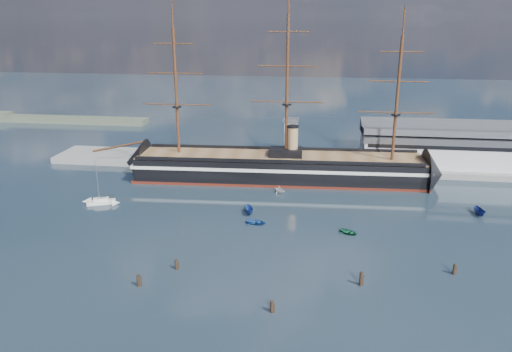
# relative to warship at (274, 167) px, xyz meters

# --- Properties ---
(ground) EXTENTS (600.00, 600.00, 0.00)m
(ground) POSITION_rel_warship_xyz_m (1.27, -20.00, -4.04)
(ground) COLOR #172731
(ground) RESTS_ON ground
(quay) EXTENTS (180.00, 18.00, 2.00)m
(quay) POSITION_rel_warship_xyz_m (11.27, 16.00, -4.04)
(quay) COLOR slate
(quay) RESTS_ON ground
(warehouse) EXTENTS (63.00, 21.00, 11.60)m
(warehouse) POSITION_rel_warship_xyz_m (59.27, 20.00, 3.95)
(warehouse) COLOR #B7BABC
(warehouse) RESTS_ON ground
(quay_tower) EXTENTS (5.00, 5.00, 15.00)m
(quay_tower) POSITION_rel_warship_xyz_m (4.27, 13.00, 5.72)
(quay_tower) COLOR silver
(quay_tower) RESTS_ON ground
(shoreline) EXTENTS (120.00, 10.00, 4.00)m
(shoreline) POSITION_rel_warship_xyz_m (-137.96, 75.00, -2.59)
(shoreline) COLOR #3F4C38
(shoreline) RESTS_ON ground
(warship) EXTENTS (113.24, 20.34, 53.94)m
(warship) POSITION_rel_warship_xyz_m (0.00, 0.00, 0.00)
(warship) COLOR black
(warship) RESTS_ON ground
(sailboat) EXTENTS (7.86, 4.81, 12.11)m
(sailboat) POSITION_rel_warship_xyz_m (-44.53, -27.74, -3.27)
(sailboat) COLOR silver
(sailboat) RESTS_ON ground
(motorboat_a) EXTENTS (6.47, 4.05, 2.43)m
(motorboat_a) POSITION_rel_warship_xyz_m (-3.30, -29.45, -4.04)
(motorboat_a) COLOR navy
(motorboat_a) RESTS_ON ground
(motorboat_b) EXTENTS (1.75, 3.28, 1.46)m
(motorboat_b) POSITION_rel_warship_xyz_m (-0.68, -35.77, -4.04)
(motorboat_b) COLOR navy
(motorboat_b) RESTS_ON ground
(motorboat_d) EXTENTS (6.14, 6.50, 2.29)m
(motorboat_d) POSITION_rel_warship_xyz_m (3.00, -12.20, -4.04)
(motorboat_d) COLOR silver
(motorboat_d) RESTS_ON ground
(motorboat_e) EXTENTS (2.49, 2.95, 1.31)m
(motorboat_e) POSITION_rel_warship_xyz_m (21.80, -38.53, -4.04)
(motorboat_e) COLOR #135134
(motorboat_e) RESTS_ON ground
(motorboat_f) EXTENTS (6.12, 3.00, 2.35)m
(motorboat_f) POSITION_rel_warship_xyz_m (55.74, -22.30, -4.04)
(motorboat_f) COLOR navy
(motorboat_f) RESTS_ON ground
(piling_near_left) EXTENTS (0.64, 0.64, 3.15)m
(piling_near_left) POSITION_rel_warship_xyz_m (-18.72, -68.36, -4.04)
(piling_near_left) COLOR black
(piling_near_left) RESTS_ON ground
(piling_near_mid) EXTENTS (0.64, 0.64, 2.95)m
(piling_near_mid) POSITION_rel_warship_xyz_m (7.29, -73.61, -4.04)
(piling_near_mid) COLOR black
(piling_near_mid) RESTS_ON ground
(piling_near_right) EXTENTS (0.64, 0.64, 3.57)m
(piling_near_right) POSITION_rel_warship_xyz_m (23.14, -62.30, -4.04)
(piling_near_right) COLOR black
(piling_near_right) RESTS_ON ground
(piling_far_right) EXTENTS (0.64, 0.64, 2.97)m
(piling_far_right) POSITION_rel_warship_xyz_m (41.81, -55.35, -4.04)
(piling_far_right) COLOR black
(piling_far_right) RESTS_ON ground
(piling_extra) EXTENTS (0.64, 0.64, 2.84)m
(piling_extra) POSITION_rel_warship_xyz_m (-13.56, -60.81, -4.04)
(piling_extra) COLOR black
(piling_extra) RESTS_ON ground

